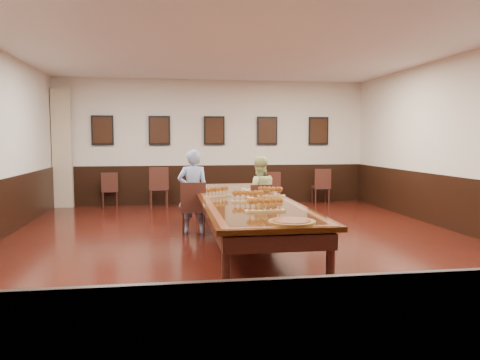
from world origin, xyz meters
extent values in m
cube|color=black|center=(0.00, 0.00, -0.01)|extent=(8.00, 10.00, 0.02)
cube|color=white|center=(0.00, 0.00, 3.21)|extent=(8.00, 10.00, 0.02)
cube|color=beige|center=(0.00, 5.01, 1.60)|extent=(8.00, 0.02, 3.20)
cube|color=beige|center=(0.00, -5.01, 1.60)|extent=(8.00, 0.02, 3.20)
imported|color=#486CB6|center=(-0.75, 1.14, 0.75)|extent=(0.56, 0.38, 1.50)
imported|color=#D7DC89|center=(0.45, 1.17, 0.68)|extent=(0.68, 0.53, 1.37)
cube|color=#CD447C|center=(0.60, 0.38, 0.76)|extent=(0.14, 0.16, 0.01)
cube|color=tan|center=(-3.75, 4.82, 1.45)|extent=(0.45, 0.18, 2.90)
cube|color=black|center=(0.00, 4.98, 0.50)|extent=(7.98, 0.04, 1.00)
cube|color=black|center=(3.98, 0.00, 0.50)|extent=(0.04, 9.98, 1.00)
cube|color=black|center=(0.00, 0.00, 0.72)|extent=(1.40, 5.00, 0.06)
cube|color=#985131|center=(0.00, 0.00, 0.75)|extent=(1.28, 4.88, 0.00)
cube|color=black|center=(0.00, 0.00, 0.75)|extent=(1.10, 4.70, 0.00)
cube|color=black|center=(0.00, 0.00, 0.57)|extent=(1.25, 4.85, 0.18)
cylinder|color=black|center=(-0.58, -2.32, 0.34)|extent=(0.10, 0.10, 0.69)
cylinder|color=black|center=(0.58, -2.32, 0.34)|extent=(0.10, 0.10, 0.69)
cylinder|color=black|center=(-0.58, 2.32, 0.34)|extent=(0.10, 0.10, 0.69)
cylinder|color=black|center=(0.58, 2.32, 0.34)|extent=(0.10, 0.10, 0.69)
cube|color=black|center=(-2.80, 4.94, 1.90)|extent=(0.54, 0.03, 0.74)
cube|color=black|center=(-2.80, 4.92, 1.90)|extent=(0.46, 0.01, 0.64)
cube|color=black|center=(-1.40, 4.94, 1.90)|extent=(0.54, 0.03, 0.74)
cube|color=black|center=(-1.40, 4.92, 1.90)|extent=(0.46, 0.01, 0.64)
cube|color=black|center=(0.00, 4.94, 1.90)|extent=(0.54, 0.03, 0.74)
cube|color=black|center=(0.00, 4.92, 1.90)|extent=(0.46, 0.01, 0.64)
cube|color=black|center=(1.40, 4.94, 1.90)|extent=(0.54, 0.03, 0.74)
cube|color=black|center=(1.40, 4.92, 1.90)|extent=(0.46, 0.01, 0.64)
cube|color=black|center=(2.80, 4.94, 1.90)|extent=(0.54, 0.03, 0.74)
cube|color=black|center=(2.80, 4.92, 1.90)|extent=(0.46, 0.01, 0.64)
cube|color=#A58145|center=(-0.40, 0.28, 0.76)|extent=(0.46, 0.35, 0.03)
cube|color=#A58145|center=(0.46, 0.18, 0.76)|extent=(0.47, 0.27, 0.03)
cube|color=#A58145|center=(-0.02, -0.42, 0.77)|extent=(0.50, 0.19, 0.03)
cube|color=#A58145|center=(0.04, -1.38, 0.77)|extent=(0.51, 0.19, 0.03)
cylinder|color=red|center=(0.09, -0.02, 0.76)|extent=(0.18, 0.18, 0.02)
cylinder|color=silver|center=(0.09, -0.02, 0.77)|extent=(0.10, 0.10, 0.01)
cylinder|color=brown|center=(0.16, -2.23, 0.77)|extent=(0.66, 0.66, 0.04)
cylinder|color=#985131|center=(0.16, -2.23, 0.79)|extent=(0.53, 0.53, 0.01)
camera|label=1|loc=(-1.16, -7.16, 1.68)|focal=35.00mm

